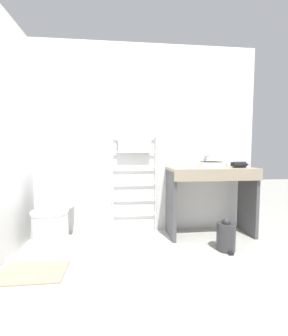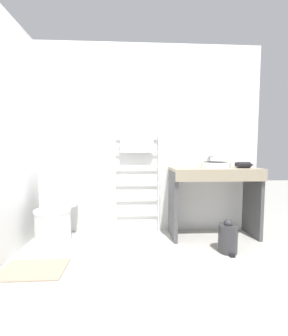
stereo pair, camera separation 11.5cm
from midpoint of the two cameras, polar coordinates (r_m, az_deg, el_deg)
ground_plane at (r=1.89m, az=2.33°, el=-29.37°), size 12.00×12.00×0.00m
wall_back at (r=2.97m, az=-1.58°, el=7.25°), size 2.97×0.12×2.39m
toilet at (r=2.77m, az=-23.47°, el=-11.56°), size 0.39×0.52×0.76m
towel_radiator at (r=2.85m, az=-3.59°, el=1.91°), size 0.59×0.06×1.29m
vanity_counter at (r=2.87m, az=15.50°, el=-5.13°), size 1.03×0.50×0.85m
sink_basin at (r=2.87m, az=15.75°, el=0.88°), size 0.36×0.36×0.07m
faucet at (r=3.04m, az=14.46°, el=2.25°), size 0.02×0.10×0.15m
cup_near_wall at (r=2.88m, az=6.81°, el=1.36°), size 0.06×0.06×0.10m
cup_near_edge at (r=2.85m, az=9.24°, el=1.20°), size 0.06×0.06×0.10m
hair_dryer at (r=2.93m, az=22.14°, el=0.81°), size 0.19×0.16×0.07m
trash_bin at (r=2.60m, az=18.88°, el=-16.03°), size 0.19×0.23×0.35m
bath_mat at (r=2.36m, az=-27.90°, el=-22.49°), size 0.56×0.36×0.01m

